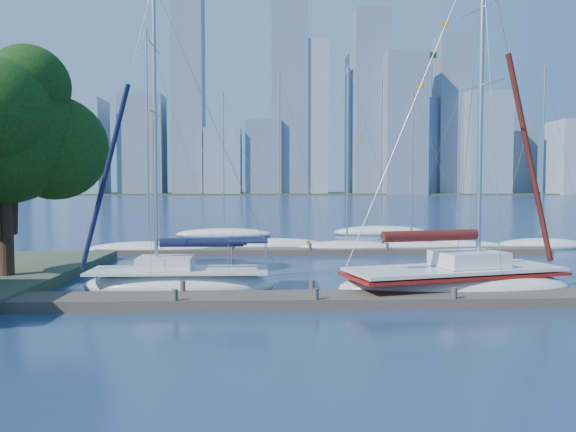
{
  "coord_description": "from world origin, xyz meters",
  "views": [
    {
      "loc": [
        -1.7,
        -20.69,
        4.43
      ],
      "look_at": [
        -0.83,
        4.0,
        3.14
      ],
      "focal_mm": 35.0,
      "sensor_mm": 36.0,
      "label": 1
    }
  ],
  "objects": [
    {
      "name": "bg_boat_5",
      "position": [
        17.82,
        18.62,
        0.28
      ],
      "size": [
        6.54,
        2.77,
        13.32
      ],
      "rotation": [
        0.0,
        0.0,
        0.09
      ],
      "color": "silver",
      "rests_on": "ground"
    },
    {
      "name": "bg_boat_7",
      "position": [
        8.68,
        30.54,
        0.29
      ],
      "size": [
        8.96,
        5.06,
        15.04
      ],
      "rotation": [
        0.0,
        0.0,
        -0.32
      ],
      "color": "silver",
      "rests_on": "ground"
    },
    {
      "name": "bg_boat_2",
      "position": [
        3.65,
        17.07,
        0.27
      ],
      "size": [
        7.28,
        3.13,
        12.88
      ],
      "rotation": [
        0.0,
        0.0,
        -0.12
      ],
      "color": "silver",
      "rests_on": "ground"
    },
    {
      "name": "ground",
      "position": [
        0.0,
        0.0,
        0.0
      ],
      "size": [
        700.0,
        700.0,
        0.0
      ],
      "primitive_type": "plane",
      "color": "navy",
      "rests_on": "ground"
    },
    {
      "name": "sailboat_maroon",
      "position": [
        5.94,
        1.86,
        1.12
      ],
      "size": [
        10.04,
        5.47,
        15.34
      ],
      "rotation": [
        0.0,
        0.0,
        0.26
      ],
      "color": "silver",
      "rests_on": "ground"
    },
    {
      "name": "bg_boat_6",
      "position": [
        -5.63,
        29.05,
        0.25
      ],
      "size": [
        8.56,
        2.53,
        12.95
      ],
      "rotation": [
        0.0,
        0.0,
        -0.04
      ],
      "color": "silver",
      "rests_on": "ground"
    },
    {
      "name": "far_dock",
      "position": [
        2.0,
        16.0,
        0.18
      ],
      "size": [
        30.0,
        1.8,
        0.36
      ],
      "primitive_type": "cube",
      "color": "#473C34",
      "rests_on": "ground"
    },
    {
      "name": "near_dock",
      "position": [
        0.0,
        0.0,
        0.2
      ],
      "size": [
        26.0,
        2.0,
        0.4
      ],
      "primitive_type": "cube",
      "color": "#473C34",
      "rests_on": "ground"
    },
    {
      "name": "bg_boat_4",
      "position": [
        11.54,
        17.93,
        0.23
      ],
      "size": [
        7.26,
        4.22,
        11.05
      ],
      "rotation": [
        0.0,
        0.0,
        -0.34
      ],
      "color": "silver",
      "rests_on": "ground"
    },
    {
      "name": "far_shore",
      "position": [
        0.0,
        320.0,
        0.0
      ],
      "size": [
        800.0,
        100.0,
        1.5
      ],
      "primitive_type": "cube",
      "color": "#38472D",
      "rests_on": "ground"
    },
    {
      "name": "bg_boat_3",
      "position": [
        8.12,
        17.32,
        0.23
      ],
      "size": [
        7.45,
        3.34,
        11.11
      ],
      "rotation": [
        0.0,
        0.0,
        -0.19
      ],
      "color": "silver",
      "rests_on": "ground"
    },
    {
      "name": "bg_boat_1",
      "position": [
        -0.9,
        19.21,
        0.26
      ],
      "size": [
        6.99,
        3.01,
        12.75
      ],
      "rotation": [
        0.0,
        0.0,
        0.13
      ],
      "color": "silver",
      "rests_on": "ground"
    },
    {
      "name": "skyline",
      "position": [
        21.0,
        290.47,
        36.15
      ],
      "size": [
        502.05,
        51.31,
        112.16
      ],
      "color": "gray",
      "rests_on": "ground"
    },
    {
      "name": "sailboat_navy",
      "position": [
        -5.47,
        3.0,
        1.08
      ],
      "size": [
        8.09,
        2.71,
        13.39
      ],
      "rotation": [
        0.0,
        0.0,
        0.01
      ],
      "color": "silver",
      "rests_on": "ground"
    },
    {
      "name": "bg_boat_0",
      "position": [
        -9.64,
        16.74,
        0.29
      ],
      "size": [
        8.49,
        2.6,
        15.14
      ],
      "rotation": [
        0.0,
        0.0,
        0.03
      ],
      "color": "silver",
      "rests_on": "ground"
    },
    {
      "name": "tree",
      "position": [
        -13.27,
        4.47,
        6.97
      ],
      "size": [
        8.33,
        7.57,
        10.54
      ],
      "color": "#331F16",
      "rests_on": "ground"
    }
  ]
}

